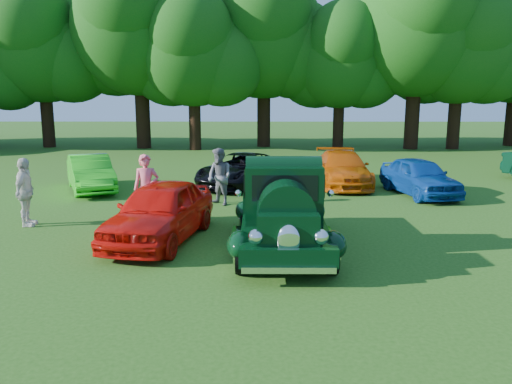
{
  "coord_description": "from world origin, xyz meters",
  "views": [
    {
      "loc": [
        -0.28,
        -10.68,
        3.54
      ],
      "look_at": [
        -0.34,
        1.94,
        1.1
      ],
      "focal_mm": 35.0,
      "sensor_mm": 36.0,
      "label": 1
    }
  ],
  "objects_px": {
    "red_convertible": "(160,211)",
    "back_car_orange": "(342,169)",
    "hero_pickup": "(283,212)",
    "back_car_lime": "(90,173)",
    "spectator_pink": "(146,189)",
    "back_car_blue": "(419,177)",
    "back_car_black": "(241,170)",
    "spectator_white": "(25,192)",
    "spectator_grey": "(220,177)"
  },
  "relations": [
    {
      "from": "red_convertible",
      "to": "back_car_black",
      "type": "bearing_deg",
      "value": 88.22
    },
    {
      "from": "back_car_orange",
      "to": "spectator_grey",
      "type": "height_order",
      "value": "spectator_grey"
    },
    {
      "from": "hero_pickup",
      "to": "back_car_blue",
      "type": "height_order",
      "value": "hero_pickup"
    },
    {
      "from": "red_convertible",
      "to": "back_car_lime",
      "type": "relative_size",
      "value": 1.07
    },
    {
      "from": "red_convertible",
      "to": "back_car_black",
      "type": "distance_m",
      "value": 7.83
    },
    {
      "from": "back_car_orange",
      "to": "spectator_white",
      "type": "bearing_deg",
      "value": -146.13
    },
    {
      "from": "back_car_black",
      "to": "back_car_orange",
      "type": "height_order",
      "value": "back_car_orange"
    },
    {
      "from": "back_car_black",
      "to": "spectator_white",
      "type": "height_order",
      "value": "spectator_white"
    },
    {
      "from": "back_car_black",
      "to": "hero_pickup",
      "type": "bearing_deg",
      "value": -57.1
    },
    {
      "from": "back_car_lime",
      "to": "spectator_grey",
      "type": "bearing_deg",
      "value": -50.92
    },
    {
      "from": "back_car_lime",
      "to": "spectator_white",
      "type": "relative_size",
      "value": 2.15
    },
    {
      "from": "spectator_pink",
      "to": "hero_pickup",
      "type": "bearing_deg",
      "value": -44.42
    },
    {
      "from": "back_car_blue",
      "to": "back_car_orange",
      "type": "bearing_deg",
      "value": 130.4
    },
    {
      "from": "spectator_grey",
      "to": "back_car_lime",
      "type": "bearing_deg",
      "value": -162.32
    },
    {
      "from": "spectator_grey",
      "to": "back_car_blue",
      "type": "bearing_deg",
      "value": 57.3
    },
    {
      "from": "back_car_blue",
      "to": "spectator_pink",
      "type": "relative_size",
      "value": 2.05
    },
    {
      "from": "hero_pickup",
      "to": "back_car_lime",
      "type": "xyz_separation_m",
      "value": [
        -6.92,
        7.26,
        -0.21
      ]
    },
    {
      "from": "red_convertible",
      "to": "back_car_blue",
      "type": "height_order",
      "value": "red_convertible"
    },
    {
      "from": "back_car_blue",
      "to": "spectator_pink",
      "type": "xyz_separation_m",
      "value": [
        -8.96,
        -4.01,
        0.29
      ]
    },
    {
      "from": "spectator_white",
      "to": "back_car_black",
      "type": "bearing_deg",
      "value": -47.89
    },
    {
      "from": "back_car_black",
      "to": "back_car_blue",
      "type": "distance_m",
      "value": 6.77
    },
    {
      "from": "red_convertible",
      "to": "spectator_white",
      "type": "xyz_separation_m",
      "value": [
        -3.95,
        1.35,
        0.21
      ]
    },
    {
      "from": "back_car_lime",
      "to": "back_car_black",
      "type": "distance_m",
      "value": 5.74
    },
    {
      "from": "red_convertible",
      "to": "spectator_grey",
      "type": "relative_size",
      "value": 2.32
    },
    {
      "from": "spectator_pink",
      "to": "spectator_grey",
      "type": "relative_size",
      "value": 1.04
    },
    {
      "from": "hero_pickup",
      "to": "back_car_orange",
      "type": "xyz_separation_m",
      "value": [
        2.79,
        8.42,
        -0.2
      ]
    },
    {
      "from": "back_car_lime",
      "to": "spectator_white",
      "type": "bearing_deg",
      "value": -114.95
    },
    {
      "from": "back_car_lime",
      "to": "back_car_orange",
      "type": "height_order",
      "value": "back_car_orange"
    },
    {
      "from": "back_car_orange",
      "to": "spectator_grey",
      "type": "distance_m",
      "value": 5.91
    },
    {
      "from": "back_car_orange",
      "to": "back_car_blue",
      "type": "relative_size",
      "value": 1.17
    },
    {
      "from": "red_convertible",
      "to": "back_car_orange",
      "type": "distance_m",
      "value": 9.69
    },
    {
      "from": "back_car_blue",
      "to": "hero_pickup",
      "type": "bearing_deg",
      "value": -139.81
    },
    {
      "from": "red_convertible",
      "to": "spectator_white",
      "type": "bearing_deg",
      "value": 172.02
    },
    {
      "from": "red_convertible",
      "to": "spectator_grey",
      "type": "xyz_separation_m",
      "value": [
        1.15,
        4.11,
        0.2
      ]
    },
    {
      "from": "back_car_black",
      "to": "spectator_white",
      "type": "bearing_deg",
      "value": -107.92
    },
    {
      "from": "spectator_pink",
      "to": "red_convertible",
      "type": "bearing_deg",
      "value": -79.05
    },
    {
      "from": "back_car_black",
      "to": "spectator_grey",
      "type": "xyz_separation_m",
      "value": [
        -0.57,
        -3.52,
        0.29
      ]
    },
    {
      "from": "back_car_black",
      "to": "spectator_pink",
      "type": "bearing_deg",
      "value": -88.59
    },
    {
      "from": "spectator_grey",
      "to": "spectator_white",
      "type": "relative_size",
      "value": 0.99
    },
    {
      "from": "spectator_white",
      "to": "spectator_pink",
      "type": "bearing_deg",
      "value": -87.98
    },
    {
      "from": "back_car_orange",
      "to": "spectator_white",
      "type": "xyz_separation_m",
      "value": [
        -9.74,
        -6.42,
        0.27
      ]
    },
    {
      "from": "spectator_grey",
      "to": "spectator_white",
      "type": "height_order",
      "value": "spectator_white"
    },
    {
      "from": "red_convertible",
      "to": "back_car_orange",
      "type": "relative_size",
      "value": 0.93
    },
    {
      "from": "hero_pickup",
      "to": "spectator_grey",
      "type": "distance_m",
      "value": 5.1
    },
    {
      "from": "hero_pickup",
      "to": "spectator_white",
      "type": "height_order",
      "value": "hero_pickup"
    },
    {
      "from": "back_car_lime",
      "to": "back_car_orange",
      "type": "xyz_separation_m",
      "value": [
        9.71,
        1.16,
        0.01
      ]
    },
    {
      "from": "hero_pickup",
      "to": "back_car_orange",
      "type": "bearing_deg",
      "value": 71.67
    },
    {
      "from": "back_car_lime",
      "to": "spectator_pink",
      "type": "xyz_separation_m",
      "value": [
        3.2,
        -4.82,
        0.3
      ]
    },
    {
      "from": "back_car_lime",
      "to": "back_car_black",
      "type": "xyz_separation_m",
      "value": [
        5.65,
        1.02,
        -0.02
      ]
    },
    {
      "from": "back_car_blue",
      "to": "spectator_pink",
      "type": "height_order",
      "value": "spectator_pink"
    }
  ]
}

